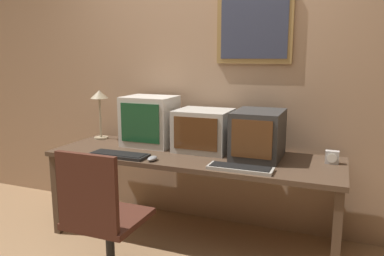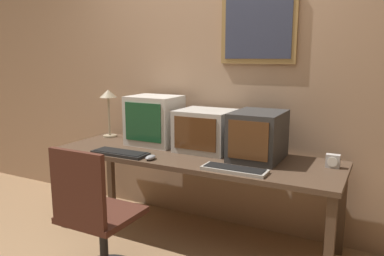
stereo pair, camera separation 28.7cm
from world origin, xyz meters
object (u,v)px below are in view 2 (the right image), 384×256
(desk_lamp, at_px, (108,100))
(office_chair, at_px, (96,225))
(monitor_center, at_px, (205,130))
(desk_clock, at_px, (333,161))
(keyboard_main, at_px, (120,153))
(mouse_near_keyboard, at_px, (151,157))
(monitor_right, at_px, (258,136))
(monitor_left, at_px, (154,120))
(keyboard_side, at_px, (234,169))

(desk_lamp, height_order, office_chair, desk_lamp)
(monitor_center, relative_size, office_chair, 0.47)
(desk_clock, relative_size, desk_lamp, 0.21)
(keyboard_main, relative_size, mouse_near_keyboard, 4.36)
(keyboard_main, distance_m, desk_lamp, 0.78)
(monitor_right, bearing_deg, monitor_center, 173.45)
(office_chair, bearing_deg, desk_lamp, 125.26)
(desk_clock, relative_size, office_chair, 0.10)
(office_chair, bearing_deg, monitor_left, 100.29)
(desk_clock, distance_m, desk_lamp, 2.05)
(keyboard_main, bearing_deg, monitor_center, 38.32)
(monitor_center, distance_m, desk_lamp, 1.06)
(monitor_center, bearing_deg, desk_clock, -1.53)
(keyboard_main, relative_size, desk_clock, 4.93)
(monitor_center, height_order, desk_clock, monitor_center)
(monitor_center, xyz_separation_m, keyboard_main, (-0.53, -0.42, -0.15))
(monitor_left, xyz_separation_m, desk_lamp, (-0.55, 0.06, 0.14))
(monitor_left, bearing_deg, office_chair, -79.71)
(monitor_center, bearing_deg, monitor_left, 179.39)
(monitor_right, bearing_deg, keyboard_side, -95.99)
(keyboard_side, height_order, office_chair, office_chair)
(desk_clock, bearing_deg, keyboard_main, -165.37)
(keyboard_main, height_order, office_chair, office_chair)
(desk_clock, bearing_deg, monitor_center, 178.47)
(mouse_near_keyboard, xyz_separation_m, desk_lamp, (-0.80, 0.50, 0.34))
(monitor_left, distance_m, desk_lamp, 0.57)
(monitor_right, relative_size, keyboard_side, 1.02)
(desk_clock, xyz_separation_m, office_chair, (-1.30, -0.94, -0.36))
(monitor_center, relative_size, monitor_right, 0.96)
(mouse_near_keyboard, height_order, office_chair, office_chair)
(office_chair, bearing_deg, desk_clock, 35.77)
(monitor_left, bearing_deg, keyboard_side, -25.01)
(monitor_center, bearing_deg, keyboard_side, -45.14)
(desk_lamp, xyz_separation_m, office_chair, (0.72, -1.02, -0.67))
(monitor_center, height_order, monitor_right, monitor_right)
(monitor_left, xyz_separation_m, keyboard_side, (0.91, -0.42, -0.20))
(monitor_left, relative_size, monitor_center, 0.99)
(mouse_near_keyboard, bearing_deg, monitor_right, 29.23)
(keyboard_side, relative_size, office_chair, 0.48)
(keyboard_side, height_order, mouse_near_keyboard, mouse_near_keyboard)
(monitor_center, relative_size, keyboard_main, 0.94)
(monitor_left, xyz_separation_m, mouse_near_keyboard, (0.25, -0.45, -0.19))
(monitor_left, height_order, desk_lamp, desk_lamp)
(desk_lamp, bearing_deg, monitor_center, -3.36)
(monitor_left, distance_m, monitor_center, 0.49)
(keyboard_main, distance_m, mouse_near_keyboard, 0.30)
(mouse_near_keyboard, bearing_deg, keyboard_side, 1.87)
(keyboard_main, height_order, mouse_near_keyboard, mouse_near_keyboard)
(keyboard_main, height_order, desk_clock, desk_clock)
(desk_clock, height_order, office_chair, office_chair)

